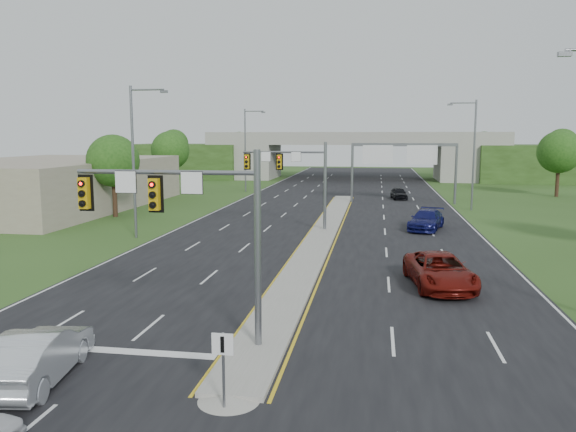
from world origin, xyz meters
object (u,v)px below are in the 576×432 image
(signal_mast_far, at_px, (296,171))
(car_silver, at_px, (38,355))
(car_far_a, at_px, (440,271))
(car_far_b, at_px, (426,220))
(keep_right_sign, at_px, (223,357))
(signal_mast_near, at_px, (193,215))
(sign_gantry, at_px, (402,156))
(overpass, at_px, (354,159))
(car_far_c, at_px, (399,193))

(signal_mast_far, xyz_separation_m, car_silver, (-3.82, -28.57, -3.89))
(car_far_a, height_order, car_far_b, car_far_a)
(keep_right_sign, xyz_separation_m, car_far_a, (7.17, 13.93, -0.67))
(signal_mast_near, height_order, car_silver, signal_mast_near)
(keep_right_sign, xyz_separation_m, sign_gantry, (6.68, 49.45, 3.72))
(signal_mast_near, height_order, keep_right_sign, signal_mast_near)
(overpass, height_order, car_far_a, overpass)
(sign_gantry, bearing_deg, car_far_c, 91.36)
(overpass, distance_m, car_far_b, 53.67)
(car_far_b, bearing_deg, overpass, 114.06)
(car_silver, height_order, car_far_b, car_silver)
(car_far_b, bearing_deg, car_far_c, 109.09)
(signal_mast_near, relative_size, car_far_b, 1.29)
(car_far_a, distance_m, car_far_c, 39.69)
(car_far_b, distance_m, car_far_c, 22.15)
(car_far_c, bearing_deg, overpass, 95.25)
(signal_mast_far, bearing_deg, car_far_c, 69.89)
(keep_right_sign, xyz_separation_m, car_silver, (-6.08, 0.89, -0.68))
(signal_mast_far, xyz_separation_m, keep_right_sign, (2.26, -29.45, -3.21))
(car_far_a, bearing_deg, car_silver, -143.60)
(keep_right_sign, distance_m, car_far_c, 54.03)
(car_far_b, height_order, car_far_c, car_far_b)
(keep_right_sign, relative_size, sign_gantry, 0.19)
(keep_right_sign, distance_m, overpass, 84.55)
(car_far_a, xyz_separation_m, car_far_c, (-0.59, 39.69, -0.13))
(keep_right_sign, xyz_separation_m, overpass, (0.00, 84.53, 2.04))
(car_far_c, bearing_deg, car_far_a, -95.94)
(signal_mast_far, height_order, keep_right_sign, signal_mast_far)
(sign_gantry, bearing_deg, keep_right_sign, -97.70)
(signal_mast_far, xyz_separation_m, sign_gantry, (8.95, 19.99, 0.51))
(sign_gantry, relative_size, car_far_b, 2.14)
(signal_mast_near, height_order, car_far_a, signal_mast_near)
(car_silver, relative_size, car_far_c, 1.23)
(keep_right_sign, bearing_deg, signal_mast_near, 116.94)
(keep_right_sign, xyz_separation_m, car_far_b, (7.96, 31.52, -0.71))
(keep_right_sign, distance_m, car_far_b, 32.52)
(car_far_b, bearing_deg, car_far_a, -77.06)
(signal_mast_near, bearing_deg, car_far_b, 69.30)
(signal_mast_near, distance_m, signal_mast_far, 25.00)
(signal_mast_near, relative_size, signal_mast_far, 1.00)
(car_far_a, relative_size, car_far_c, 1.46)
(keep_right_sign, height_order, car_far_c, keep_right_sign)
(signal_mast_far, height_order, sign_gantry, signal_mast_far)
(car_far_a, bearing_deg, car_far_b, 79.27)
(signal_mast_far, height_order, car_far_a, signal_mast_far)
(signal_mast_near, relative_size, keep_right_sign, 3.18)
(overpass, distance_m, car_far_c, 31.72)
(car_silver, bearing_deg, car_far_a, -143.74)
(signal_mast_far, relative_size, sign_gantry, 0.60)
(car_silver, bearing_deg, car_far_c, -111.80)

